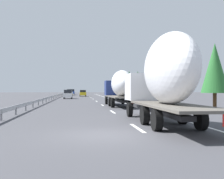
{
  "coord_description": "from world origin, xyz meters",
  "views": [
    {
      "loc": [
        -11.84,
        1.2,
        1.99
      ],
      "look_at": [
        18.16,
        -2.48,
        1.95
      ],
      "focal_mm": 44.3,
      "sensor_mm": 36.0,
      "label": 1
    }
  ],
  "objects": [
    {
      "name": "tree_0",
      "position": [
        60.13,
        -12.23,
        4.03
      ],
      "size": [
        3.07,
        3.07,
        6.81
      ],
      "color": "#472D19",
      "rests_on": "ground_plane"
    },
    {
      "name": "lane_stripe_6",
      "position": [
        54.15,
        -1.8,
        0.0
      ],
      "size": [
        3.2,
        0.2,
        0.01
      ],
      "primitive_type": "cube",
      "color": "white",
      "rests_on": "ground_plane"
    },
    {
      "name": "car_white_van",
      "position": [
        46.8,
        3.32,
        0.94
      ],
      "size": [
        4.33,
        1.77,
        1.87
      ],
      "color": "white",
      "rests_on": "ground_plane"
    },
    {
      "name": "edge_line_right",
      "position": [
        45.0,
        -5.5,
        0.0
      ],
      "size": [
        110.0,
        0.2,
        0.01
      ],
      "primitive_type": "cube",
      "color": "white",
      "rests_on": "ground_plane"
    },
    {
      "name": "car_yellow_coupe",
      "position": [
        65.0,
        -0.1,
        0.9
      ],
      "size": [
        4.08,
        1.82,
        1.77
      ],
      "color": "gold",
      "rests_on": "ground_plane"
    },
    {
      "name": "tree_2",
      "position": [
        51.71,
        -12.69,
        3.82
      ],
      "size": [
        3.48,
        3.48,
        6.25
      ],
      "color": "#472D19",
      "rests_on": "ground_plane"
    },
    {
      "name": "ground_plane",
      "position": [
        40.0,
        0.0,
        0.0
      ],
      "size": [
        260.0,
        260.0,
        0.0
      ],
      "primitive_type": "plane",
      "color": "#424247"
    },
    {
      "name": "tree_1",
      "position": [
        12.96,
        -11.68,
        3.99
      ],
      "size": [
        2.59,
        2.59,
        6.38
      ],
      "color": "#472D19",
      "rests_on": "ground_plane"
    },
    {
      "name": "car_silver_hatch",
      "position": [
        74.25,
        3.79,
        0.97
      ],
      "size": [
        4.3,
        1.85,
        1.96
      ],
      "color": "#ADB2B7",
      "rests_on": "ground_plane"
    },
    {
      "name": "lane_stripe_4",
      "position": [
        44.42,
        -1.8,
        0.0
      ],
      "size": [
        3.2,
        0.2,
        0.01
      ],
      "primitive_type": "cube",
      "color": "white",
      "rests_on": "ground_plane"
    },
    {
      "name": "lane_stripe_1",
      "position": [
        12.08,
        -1.8,
        0.0
      ],
      "size": [
        3.2,
        0.2,
        0.01
      ],
      "primitive_type": "cube",
      "color": "white",
      "rests_on": "ground_plane"
    },
    {
      "name": "lane_stripe_7",
      "position": [
        60.22,
        -1.8,
        0.0
      ],
      "size": [
        3.2,
        0.2,
        0.01
      ],
      "primitive_type": "cube",
      "color": "white",
      "rests_on": "ground_plane"
    },
    {
      "name": "road_sign",
      "position": [
        35.62,
        -6.7,
        2.02
      ],
      "size": [
        0.1,
        0.9,
        2.9
      ],
      "color": "gray",
      "rests_on": "ground_plane"
    },
    {
      "name": "lane_stripe_3",
      "position": [
        33.6,
        -1.8,
        0.0
      ],
      "size": [
        3.2,
        0.2,
        0.01
      ],
      "primitive_type": "cube",
      "color": "white",
      "rests_on": "ground_plane"
    },
    {
      "name": "lane_stripe_5",
      "position": [
        52.73,
        -1.8,
        0.0
      ],
      "size": [
        3.2,
        0.2,
        0.01
      ],
      "primitive_type": "cube",
      "color": "white",
      "rests_on": "ground_plane"
    },
    {
      "name": "lane_stripe_2",
      "position": [
        22.28,
        -1.8,
        0.0
      ],
      "size": [
        3.2,
        0.2,
        0.01
      ],
      "primitive_type": "cube",
      "color": "white",
      "rests_on": "ground_plane"
    },
    {
      "name": "truck_trailing",
      "position": [
        3.34,
        -3.6,
        2.72
      ],
      "size": [
        12.65,
        2.55,
        4.96
      ],
      "color": "silver",
      "rests_on": "ground_plane"
    },
    {
      "name": "lane_stripe_0",
      "position": [
        2.0,
        -1.8,
        0.0
      ],
      "size": [
        3.2,
        0.2,
        0.01
      ],
      "primitive_type": "cube",
      "color": "white",
      "rests_on": "ground_plane"
    },
    {
      "name": "truck_lead",
      "position": [
        19.91,
        -3.6,
        2.33
      ],
      "size": [
        12.06,
        2.55,
        4.08
      ],
      "color": "navy",
      "rests_on": "ground_plane"
    },
    {
      "name": "car_blue_sedan",
      "position": [
        94.3,
        3.49,
        0.99
      ],
      "size": [
        4.17,
        1.91,
        2.0
      ],
      "color": "#28479E",
      "rests_on": "ground_plane"
    },
    {
      "name": "guardrail_median",
      "position": [
        43.0,
        6.0,
        0.58
      ],
      "size": [
        94.0,
        0.1,
        0.76
      ],
      "color": "#9EA0A5",
      "rests_on": "ground_plane"
    }
  ]
}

